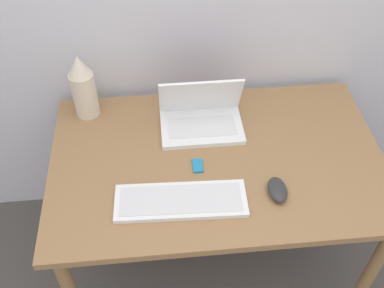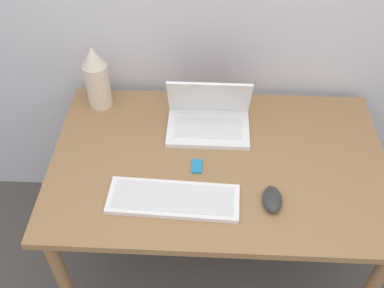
{
  "view_description": "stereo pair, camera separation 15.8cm",
  "coord_description": "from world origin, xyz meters",
  "px_view_note": "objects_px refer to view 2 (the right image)",
  "views": [
    {
      "loc": [
        -0.2,
        -0.73,
        1.95
      ],
      "look_at": [
        -0.1,
        0.37,
        0.81
      ],
      "focal_mm": 42.0,
      "sensor_mm": 36.0,
      "label": 1
    },
    {
      "loc": [
        -0.05,
        -0.73,
        1.95
      ],
      "look_at": [
        -0.1,
        0.37,
        0.81
      ],
      "focal_mm": 42.0,
      "sensor_mm": 36.0,
      "label": 2
    }
  ],
  "objects_px": {
    "laptop": "(208,117)",
    "mouse": "(272,199)",
    "keyboard": "(173,199)",
    "mp3_player": "(197,166)",
    "vase": "(97,78)"
  },
  "relations": [
    {
      "from": "vase",
      "to": "keyboard",
      "type": "bearing_deg",
      "value": -55.29
    },
    {
      "from": "laptop",
      "to": "mouse",
      "type": "distance_m",
      "value": 0.43
    },
    {
      "from": "laptop",
      "to": "vase",
      "type": "bearing_deg",
      "value": 165.38
    },
    {
      "from": "mouse",
      "to": "mp3_player",
      "type": "distance_m",
      "value": 0.3
    },
    {
      "from": "laptop",
      "to": "mp3_player",
      "type": "bearing_deg",
      "value": -99.43
    },
    {
      "from": "keyboard",
      "to": "mp3_player",
      "type": "height_order",
      "value": "keyboard"
    },
    {
      "from": "laptop",
      "to": "keyboard",
      "type": "height_order",
      "value": "laptop"
    },
    {
      "from": "vase",
      "to": "laptop",
      "type": "bearing_deg",
      "value": -14.62
    },
    {
      "from": "keyboard",
      "to": "vase",
      "type": "height_order",
      "value": "vase"
    },
    {
      "from": "laptop",
      "to": "keyboard",
      "type": "relative_size",
      "value": 0.71
    },
    {
      "from": "mouse",
      "to": "vase",
      "type": "bearing_deg",
      "value": 144.39
    },
    {
      "from": "laptop",
      "to": "mouse",
      "type": "xyz_separation_m",
      "value": [
        0.22,
        -0.37,
        -0.03
      ]
    },
    {
      "from": "mouse",
      "to": "mp3_player",
      "type": "height_order",
      "value": "mouse"
    },
    {
      "from": "laptop",
      "to": "mp3_player",
      "type": "distance_m",
      "value": 0.23
    },
    {
      "from": "laptop",
      "to": "vase",
      "type": "relative_size",
      "value": 1.15
    }
  ]
}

